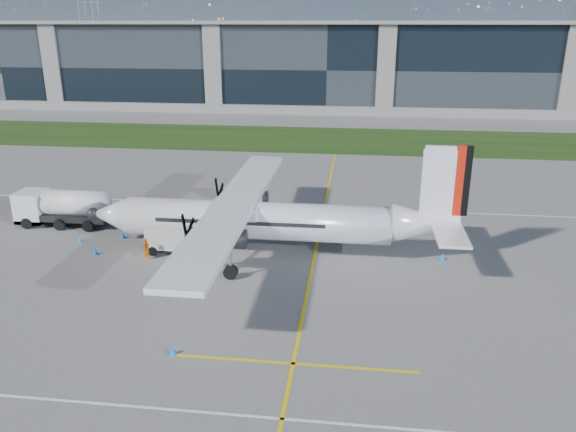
{
  "coord_description": "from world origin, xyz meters",
  "views": [
    {
      "loc": [
        5.61,
        -28.99,
        15.62
      ],
      "look_at": [
        1.13,
        7.05,
        2.94
      ],
      "focal_mm": 35.0,
      "sensor_mm": 36.0,
      "label": 1
    }
  ],
  "objects_px": {
    "baggage_tug": "(169,239)",
    "safety_cone_fwd": "(79,238)",
    "fuel_tanker_truck": "(57,208)",
    "safety_cone_nose_stbd": "(123,235)",
    "safety_cone_portwing": "(172,350)",
    "safety_cone_stbdwing": "(266,194)",
    "turboprop_aircraft": "(270,200)",
    "ground_crew_person": "(146,247)",
    "safety_cone_tail": "(442,257)",
    "safety_cone_nose_port": "(95,251)",
    "pylon_west": "(90,22)"
  },
  "relations": [
    {
      "from": "safety_cone_fwd",
      "to": "safety_cone_nose_stbd",
      "type": "relative_size",
      "value": 1.0
    },
    {
      "from": "fuel_tanker_truck",
      "to": "safety_cone_stbdwing",
      "type": "relative_size",
      "value": 15.67
    },
    {
      "from": "pylon_west",
      "to": "safety_cone_stbdwing",
      "type": "distance_m",
      "value": 151.38
    },
    {
      "from": "safety_cone_stbdwing",
      "to": "safety_cone_nose_port",
      "type": "relative_size",
      "value": 1.0
    },
    {
      "from": "baggage_tug",
      "to": "safety_cone_stbdwing",
      "type": "height_order",
      "value": "baggage_tug"
    },
    {
      "from": "safety_cone_tail",
      "to": "safety_cone_stbdwing",
      "type": "bearing_deg",
      "value": 137.69
    },
    {
      "from": "pylon_west",
      "to": "safety_cone_nose_stbd",
      "type": "distance_m",
      "value": 157.53
    },
    {
      "from": "baggage_tug",
      "to": "safety_cone_stbdwing",
      "type": "distance_m",
      "value": 14.76
    },
    {
      "from": "safety_cone_fwd",
      "to": "safety_cone_stbdwing",
      "type": "distance_m",
      "value": 17.69
    },
    {
      "from": "turboprop_aircraft",
      "to": "baggage_tug",
      "type": "relative_size",
      "value": 8.54
    },
    {
      "from": "turboprop_aircraft",
      "to": "ground_crew_person",
      "type": "relative_size",
      "value": 15.24
    },
    {
      "from": "pylon_west",
      "to": "fuel_tanker_truck",
      "type": "distance_m",
      "value": 152.85
    },
    {
      "from": "pylon_west",
      "to": "ground_crew_person",
      "type": "xyz_separation_m",
      "value": [
        71.55,
        -144.86,
        -14.11
      ]
    },
    {
      "from": "safety_cone_portwing",
      "to": "safety_cone_stbdwing",
      "type": "bearing_deg",
      "value": 89.27
    },
    {
      "from": "fuel_tanker_truck",
      "to": "baggage_tug",
      "type": "relative_size",
      "value": 2.46
    },
    {
      "from": "safety_cone_fwd",
      "to": "safety_cone_nose_port",
      "type": "relative_size",
      "value": 1.0
    },
    {
      "from": "turboprop_aircraft",
      "to": "ground_crew_person",
      "type": "distance_m",
      "value": 9.14
    },
    {
      "from": "safety_cone_stbdwing",
      "to": "ground_crew_person",
      "type": "bearing_deg",
      "value": -110.37
    },
    {
      "from": "fuel_tanker_truck",
      "to": "safety_cone_stbdwing",
      "type": "bearing_deg",
      "value": 32.47
    },
    {
      "from": "safety_cone_stbdwing",
      "to": "safety_cone_portwing",
      "type": "height_order",
      "value": "same"
    },
    {
      "from": "turboprop_aircraft",
      "to": "baggage_tug",
      "type": "xyz_separation_m",
      "value": [
        -7.26,
        -0.3,
        -3.12
      ]
    },
    {
      "from": "ground_crew_person",
      "to": "fuel_tanker_truck",
      "type": "bearing_deg",
      "value": 68.82
    },
    {
      "from": "safety_cone_fwd",
      "to": "safety_cone_portwing",
      "type": "height_order",
      "value": "same"
    },
    {
      "from": "baggage_tug",
      "to": "safety_cone_portwing",
      "type": "height_order",
      "value": "baggage_tug"
    },
    {
      "from": "safety_cone_tail",
      "to": "safety_cone_nose_port",
      "type": "height_order",
      "value": "same"
    },
    {
      "from": "ground_crew_person",
      "to": "baggage_tug",
      "type": "bearing_deg",
      "value": -24.53
    },
    {
      "from": "ground_crew_person",
      "to": "safety_cone_portwing",
      "type": "height_order",
      "value": "ground_crew_person"
    },
    {
      "from": "fuel_tanker_truck",
      "to": "safety_cone_tail",
      "type": "height_order",
      "value": "fuel_tanker_truck"
    },
    {
      "from": "fuel_tanker_truck",
      "to": "safety_cone_tail",
      "type": "distance_m",
      "value": 30.0
    },
    {
      "from": "safety_cone_fwd",
      "to": "safety_cone_nose_stbd",
      "type": "bearing_deg",
      "value": 20.22
    },
    {
      "from": "turboprop_aircraft",
      "to": "safety_cone_tail",
      "type": "relative_size",
      "value": 54.3
    },
    {
      "from": "safety_cone_portwing",
      "to": "safety_cone_nose_stbd",
      "type": "distance_m",
      "value": 17.12
    },
    {
      "from": "turboprop_aircraft",
      "to": "ground_crew_person",
      "type": "bearing_deg",
      "value": -167.27
    },
    {
      "from": "baggage_tug",
      "to": "safety_cone_tail",
      "type": "distance_m",
      "value": 19.16
    },
    {
      "from": "turboprop_aircraft",
      "to": "pylon_west",
      "type": "bearing_deg",
      "value": 119.2
    },
    {
      "from": "ground_crew_person",
      "to": "safety_cone_tail",
      "type": "relative_size",
      "value": 3.56
    },
    {
      "from": "safety_cone_nose_port",
      "to": "safety_cone_nose_stbd",
      "type": "relative_size",
      "value": 1.0
    },
    {
      "from": "fuel_tanker_truck",
      "to": "safety_cone_nose_stbd",
      "type": "bearing_deg",
      "value": -18.98
    },
    {
      "from": "baggage_tug",
      "to": "safety_cone_tail",
      "type": "height_order",
      "value": "baggage_tug"
    },
    {
      "from": "pylon_west",
      "to": "safety_cone_nose_stbd",
      "type": "xyz_separation_m",
      "value": [
        68.27,
        -141.2,
        -14.75
      ]
    },
    {
      "from": "safety_cone_nose_port",
      "to": "pylon_west",
      "type": "bearing_deg",
      "value": 115.08
    },
    {
      "from": "turboprop_aircraft",
      "to": "safety_cone_nose_stbd",
      "type": "xyz_separation_m",
      "value": [
        -11.64,
        1.76,
        -3.82
      ]
    },
    {
      "from": "ground_crew_person",
      "to": "safety_cone_nose_port",
      "type": "xyz_separation_m",
      "value": [
        -3.93,
        0.39,
        -0.64
      ]
    },
    {
      "from": "pylon_west",
      "to": "safety_cone_portwing",
      "type": "distance_m",
      "value": 174.53
    },
    {
      "from": "baggage_tug",
      "to": "safety_cone_fwd",
      "type": "relative_size",
      "value": 6.36
    },
    {
      "from": "baggage_tug",
      "to": "safety_cone_tail",
      "type": "bearing_deg",
      "value": 2.46
    },
    {
      "from": "safety_cone_portwing",
      "to": "turboprop_aircraft",
      "type": "bearing_deg",
      "value": 77.33
    },
    {
      "from": "safety_cone_fwd",
      "to": "baggage_tug",
      "type": "bearing_deg",
      "value": -7.65
    },
    {
      "from": "pylon_west",
      "to": "safety_cone_fwd",
      "type": "height_order",
      "value": "pylon_west"
    },
    {
      "from": "pylon_west",
      "to": "safety_cone_portwing",
      "type": "relative_size",
      "value": 60.0
    }
  ]
}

